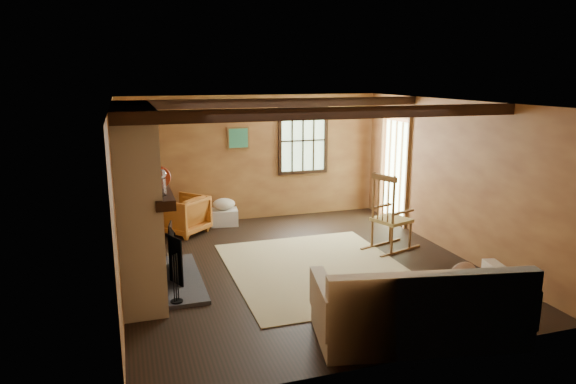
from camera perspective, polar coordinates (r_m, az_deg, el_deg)
name	(u,v)px	position (r m, az deg, el deg)	size (l,w,h in m)	color
ground	(300,266)	(7.68, 1.36, -8.22)	(5.50, 5.50, 0.00)	black
room_envelope	(309,154)	(7.56, 2.36, 4.28)	(5.02, 5.52, 2.44)	#A76E3B
fireplace	(139,205)	(6.96, -16.18, -1.44)	(1.02, 2.30, 2.40)	#A85041
rug	(318,269)	(7.57, 3.31, -8.54)	(2.50, 3.00, 0.01)	tan
rocking_chair	(390,218)	(8.39, 11.24, -2.80)	(1.01, 0.73, 1.26)	tan
sofa	(420,311)	(5.76, 14.48, -12.71)	(2.34, 1.37, 0.89)	beige
firewood_pile	(158,223)	(9.65, -14.29, -3.36)	(0.73, 0.13, 0.26)	#4F2E21
laundry_basket	(224,217)	(9.74, -7.10, -2.79)	(0.50, 0.38, 0.30)	white
basket_pillow	(224,204)	(9.67, -7.15, -1.33)	(0.42, 0.34, 0.21)	beige
armchair	(183,215)	(9.29, -11.60, -2.50)	(0.73, 0.75, 0.68)	#BF6026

